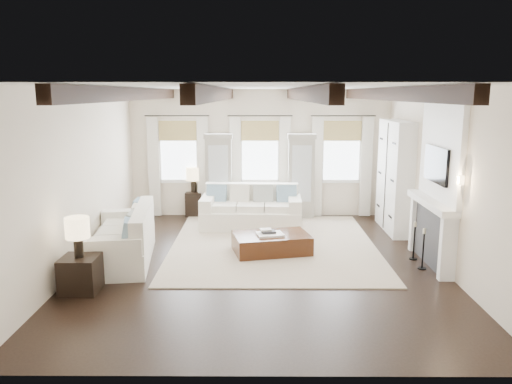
{
  "coord_description": "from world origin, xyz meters",
  "views": [
    {
      "loc": [
        -0.04,
        -8.79,
        3.09
      ],
      "look_at": [
        -0.09,
        1.01,
        1.15
      ],
      "focal_mm": 35.0,
      "sensor_mm": 36.0,
      "label": 1
    }
  ],
  "objects_px": {
    "sofa_back": "(251,211)",
    "side_table_front": "(81,274)",
    "ottoman": "(271,243)",
    "side_table_back": "(194,204)",
    "sofa_left": "(125,240)"
  },
  "relations": [
    {
      "from": "sofa_left",
      "to": "side_table_back",
      "type": "relative_size",
      "value": 4.0
    },
    {
      "from": "sofa_back",
      "to": "side_table_front",
      "type": "bearing_deg",
      "value": -124.04
    },
    {
      "from": "side_table_front",
      "to": "side_table_back",
      "type": "xyz_separation_m",
      "value": [
        1.16,
        5.02,
        0.02
      ]
    },
    {
      "from": "ottoman",
      "to": "side_table_front",
      "type": "bearing_deg",
      "value": -160.04
    },
    {
      "from": "sofa_back",
      "to": "sofa_left",
      "type": "height_order",
      "value": "sofa_left"
    },
    {
      "from": "ottoman",
      "to": "side_table_front",
      "type": "relative_size",
      "value": 2.54
    },
    {
      "from": "sofa_back",
      "to": "side_table_back",
      "type": "height_order",
      "value": "sofa_back"
    },
    {
      "from": "sofa_back",
      "to": "ottoman",
      "type": "height_order",
      "value": "sofa_back"
    },
    {
      "from": "sofa_back",
      "to": "side_table_back",
      "type": "bearing_deg",
      "value": 143.18
    },
    {
      "from": "side_table_front",
      "to": "ottoman",
      "type": "bearing_deg",
      "value": 32.66
    },
    {
      "from": "sofa_back",
      "to": "sofa_left",
      "type": "relative_size",
      "value": 0.95
    },
    {
      "from": "sofa_back",
      "to": "side_table_front",
      "type": "distance_m",
      "value": 4.72
    },
    {
      "from": "side_table_back",
      "to": "ottoman",
      "type": "bearing_deg",
      "value": -57.97
    },
    {
      "from": "sofa_left",
      "to": "ottoman",
      "type": "height_order",
      "value": "sofa_left"
    },
    {
      "from": "sofa_left",
      "to": "side_table_back",
      "type": "distance_m",
      "value": 3.63
    }
  ]
}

